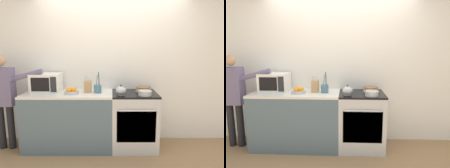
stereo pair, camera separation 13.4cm
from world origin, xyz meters
TOP-DOWN VIEW (x-y plane):
  - ground_plane at (0.00, 0.00)m, footprint 16.00×16.00m
  - wall_back at (0.00, 0.65)m, footprint 8.00×0.04m
  - counter_cabinet at (-0.72, 0.32)m, footprint 1.43×0.63m
  - stove_range at (0.36, 0.31)m, footprint 0.72×0.66m
  - layer_cake at (0.51, 0.40)m, footprint 0.29×0.29m
  - tea_kettle at (0.13, 0.17)m, footprint 0.19×0.16m
  - mixing_bowl at (0.49, 0.13)m, footprint 0.21×0.21m
  - knife_block at (-0.41, 0.37)m, footprint 0.11×0.16m
  - utensil_crock at (-0.24, 0.32)m, footprint 0.12×0.12m
  - fruit_bowl at (-0.65, 0.25)m, footprint 0.23×0.23m
  - microwave at (-1.09, 0.40)m, footprint 0.46×0.37m
  - person_baker at (-1.73, 0.26)m, footprint 0.90×0.20m

SIDE VIEW (x-z plane):
  - ground_plane at x=0.00m, z-range 0.00..0.00m
  - counter_cabinet at x=-0.72m, z-range 0.00..0.93m
  - stove_range at x=0.36m, z-range 0.00..0.93m
  - person_baker at x=-1.73m, z-range 0.14..1.68m
  - layer_cake at x=0.51m, z-range 0.93..1.01m
  - mixing_bowl at x=0.49m, z-range 0.93..1.01m
  - fruit_bowl at x=-0.65m, z-range 0.92..1.03m
  - tea_kettle at x=0.13m, z-range 0.92..1.07m
  - utensil_crock at x=-0.24m, z-range 0.83..1.17m
  - knife_block at x=-0.41m, z-range 0.89..1.16m
  - microwave at x=-1.09m, z-range 0.93..1.23m
  - wall_back at x=0.00m, z-range 0.00..2.60m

